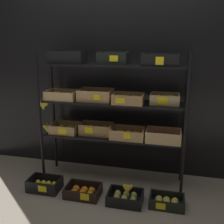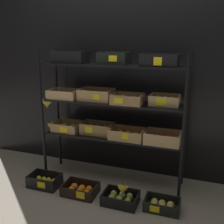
{
  "view_description": "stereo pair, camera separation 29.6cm",
  "coord_description": "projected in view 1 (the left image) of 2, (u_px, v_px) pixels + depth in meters",
  "views": [
    {
      "loc": [
        0.65,
        -2.78,
        1.62
      ],
      "look_at": [
        0.0,
        0.0,
        0.83
      ],
      "focal_mm": 42.95,
      "sensor_mm": 36.0,
      "label": 1
    },
    {
      "loc": [
        0.93,
        -2.7,
        1.62
      ],
      "look_at": [
        0.0,
        0.0,
        0.83
      ],
      "focal_mm": 42.95,
      "sensor_mm": 36.0,
      "label": 2
    }
  ],
  "objects": [
    {
      "name": "crate_ground_lemon",
      "position": [
        45.0,
        185.0,
        2.96
      ],
      "size": [
        0.35,
        0.23,
        0.14
      ],
      "color": "black",
      "rests_on": "ground_plane"
    },
    {
      "name": "crate_ground_orange",
      "position": [
        83.0,
        192.0,
        2.85
      ],
      "size": [
        0.37,
        0.26,
        0.11
      ],
      "color": "black",
      "rests_on": "ground_plane"
    },
    {
      "name": "banana_bunch_loose",
      "position": [
        128.0,
        188.0,
        2.69
      ],
      "size": [
        0.13,
        0.05,
        0.12
      ],
      "color": "brown",
      "rests_on": "crate_ground_pear"
    },
    {
      "name": "display_rack",
      "position": [
        112.0,
        103.0,
        2.94
      ],
      "size": [
        1.71,
        0.38,
        1.5
      ],
      "color": "black",
      "rests_on": "ground_plane"
    },
    {
      "name": "crate_ground_apple_gold",
      "position": [
        167.0,
        202.0,
        2.67
      ],
      "size": [
        0.35,
        0.22,
        0.11
      ],
      "color": "black",
      "rests_on": "ground_plane"
    },
    {
      "name": "ground_plane",
      "position": [
        112.0,
        179.0,
        3.18
      ],
      "size": [
        10.0,
        10.0,
        0.0
      ],
      "primitive_type": "plane",
      "color": "gray"
    },
    {
      "name": "crate_ground_pear",
      "position": [
        125.0,
        198.0,
        2.73
      ],
      "size": [
        0.36,
        0.25,
        0.11
      ],
      "color": "black",
      "rests_on": "ground_plane"
    },
    {
      "name": "storefront_wall",
      "position": [
        119.0,
        71.0,
        3.21
      ],
      "size": [
        3.98,
        0.12,
        2.48
      ],
      "primitive_type": "cube",
      "color": "black",
      "rests_on": "ground_plane"
    }
  ]
}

